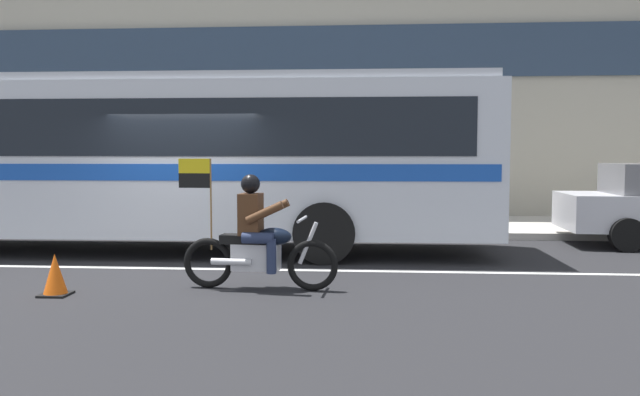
{
  "coord_description": "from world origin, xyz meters",
  "views": [
    {
      "loc": [
        3.07,
        -10.46,
        1.84
      ],
      "look_at": [
        2.32,
        -0.21,
        1.12
      ],
      "focal_mm": 35.63,
      "sensor_mm": 36.0,
      "label": 1
    }
  ],
  "objects": [
    {
      "name": "ground_plane",
      "position": [
        0.0,
        0.0,
        0.0
      ],
      "size": [
        60.0,
        60.0,
        0.0
      ],
      "primitive_type": "plane",
      "color": "black"
    },
    {
      "name": "sidewalk_curb",
      "position": [
        0.0,
        5.1,
        0.07
      ],
      "size": [
        28.0,
        3.8,
        0.15
      ],
      "primitive_type": "cube",
      "color": "#B7B2A8",
      "rests_on": "ground_plane"
    },
    {
      "name": "traffic_cone",
      "position": [
        -0.96,
        -2.6,
        0.26
      ],
      "size": [
        0.36,
        0.36,
        0.55
      ],
      "color": "#EA590F",
      "rests_on": "ground_plane"
    },
    {
      "name": "transit_bus",
      "position": [
        -1.29,
        1.19,
        1.88
      ],
      "size": [
        13.34,
        2.67,
        3.22
      ],
      "color": "silver",
      "rests_on": "ground_plane"
    },
    {
      "name": "lane_center_stripe",
      "position": [
        0.0,
        -0.6,
        0.0
      ],
      "size": [
        26.6,
        0.14,
        0.01
      ],
      "primitive_type": "cube",
      "color": "silver",
      "rests_on": "ground_plane"
    },
    {
      "name": "motorcycle_with_rider",
      "position": [
        1.6,
        -2.02,
        0.67
      ],
      "size": [
        2.19,
        0.64,
        1.78
      ],
      "color": "black",
      "rests_on": "ground_plane"
    }
  ]
}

